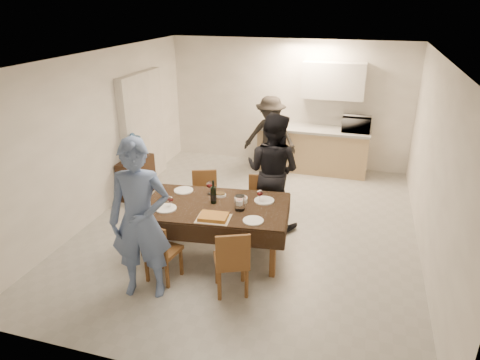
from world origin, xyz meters
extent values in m
cube|color=#A7A7A2|center=(0.00, 0.00, 0.00)|extent=(5.00, 6.00, 0.02)
cube|color=white|center=(0.00, 0.00, 2.60)|extent=(5.00, 6.00, 0.02)
cube|color=white|center=(0.00, 3.00, 1.30)|extent=(5.00, 0.02, 2.60)
cube|color=white|center=(0.00, -3.00, 1.30)|extent=(5.00, 0.02, 2.60)
cube|color=white|center=(-2.50, 0.00, 1.30)|extent=(0.02, 6.00, 2.60)
cube|color=white|center=(2.50, 0.00, 1.30)|extent=(0.02, 6.00, 2.60)
cube|color=silver|center=(-2.42, 1.20, 1.05)|extent=(0.15, 1.40, 2.10)
cube|color=tan|center=(0.60, 2.68, 0.43)|extent=(2.20, 0.60, 0.86)
cube|color=#A1A19C|center=(0.60, 2.68, 0.89)|extent=(2.24, 0.64, 0.05)
cube|color=silver|center=(0.90, 2.82, 1.85)|extent=(1.20, 0.34, 0.70)
cube|color=black|center=(-0.26, -0.86, 0.74)|extent=(2.05, 1.35, 0.04)
cube|color=brown|center=(-0.26, -0.86, 0.36)|extent=(0.07, 0.07, 0.71)
cube|color=brown|center=(-0.71, -1.61, 0.41)|extent=(0.44, 0.44, 0.05)
cube|color=brown|center=(-0.71, -1.79, 0.64)|extent=(0.38, 0.10, 0.41)
cube|color=brown|center=(0.19, -1.61, 0.43)|extent=(0.53, 0.53, 0.05)
cube|color=brown|center=(0.19, -1.80, 0.67)|extent=(0.38, 0.20, 0.43)
cube|color=brown|center=(-0.71, -0.11, 0.41)|extent=(0.50, 0.50, 0.05)
cube|color=brown|center=(-0.71, -0.29, 0.64)|extent=(0.37, 0.17, 0.41)
cube|color=brown|center=(0.19, -0.11, 0.43)|extent=(0.47, 0.47, 0.05)
cube|color=brown|center=(0.19, -0.29, 0.66)|extent=(0.40, 0.12, 0.43)
cube|color=black|center=(-2.28, 0.56, 0.35)|extent=(0.38, 0.75, 0.69)
cylinder|color=#4C87CB|center=(-2.28, 0.56, 0.90)|extent=(0.27, 0.27, 0.41)
cylinder|color=white|center=(0.09, -0.91, 0.86)|extent=(0.13, 0.13, 0.20)
cube|color=#B38834|center=(-0.16, -1.24, 0.78)|extent=(0.45, 0.35, 0.05)
cylinder|color=white|center=(0.04, -0.68, 0.79)|extent=(0.18, 0.18, 0.07)
cylinder|color=white|center=(-0.31, -0.58, 0.77)|extent=(0.19, 0.19, 0.03)
cylinder|color=white|center=(-0.86, -1.16, 0.76)|extent=(0.29, 0.29, 0.02)
cylinder|color=white|center=(0.34, -1.16, 0.76)|extent=(0.26, 0.26, 0.02)
cylinder|color=white|center=(-0.86, -0.56, 0.76)|extent=(0.28, 0.28, 0.02)
cylinder|color=white|center=(0.34, -0.56, 0.76)|extent=(0.28, 0.28, 0.02)
imported|color=silver|center=(1.42, 2.68, 1.06)|extent=(0.54, 0.37, 0.30)
imported|color=#5A73A6|center=(-0.81, -1.91, 0.98)|extent=(0.81, 0.63, 1.96)
imported|color=black|center=(0.29, 0.19, 0.91)|extent=(1.03, 0.89, 1.82)
imported|color=black|center=(-0.20, 2.23, 0.80)|extent=(1.04, 0.60, 1.60)
camera|label=1|loc=(1.51, -5.74, 3.34)|focal=32.00mm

